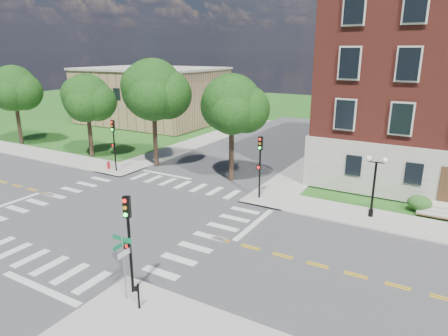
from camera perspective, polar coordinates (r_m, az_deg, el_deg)
The scene contains 19 objects.
ground at distance 29.11m, azimuth -14.25°, elevation -6.36°, with size 160.00×160.00×0.00m, color #265A19.
road_ew at distance 29.11m, azimuth -14.25°, elevation -6.35°, with size 90.00×12.00×0.01m, color #3D3D3F.
road_ns at distance 29.11m, azimuth -14.25°, elevation -6.35°, with size 12.00×90.00×0.01m, color #3D3D3F.
sidewalk_ne at distance 36.25m, azimuth 22.51°, elevation -2.45°, with size 34.00×34.00×0.12m.
sidewalk_nw at distance 49.89m, azimuth -14.88°, elevation 3.25°, with size 34.00×34.00×0.12m.
crosswalk_east at distance 24.99m, azimuth -2.05°, elevation -9.79°, with size 2.20×10.20×0.02m, color silver, non-canonical shape.
stop_bar_east at distance 26.67m, azimuth 4.35°, elevation -8.05°, with size 0.40×5.50×0.00m, color silver.
secondary_building at distance 64.29m, azimuth -10.25°, elevation 10.24°, with size 20.40×15.40×8.30m.
tree_a at distance 53.59m, azimuth -27.84°, elevation 10.03°, with size 5.32×5.32×9.28m.
tree_b at distance 44.08m, azimuth -19.03°, elevation 9.42°, with size 4.90×4.90×8.63m.
tree_c at distance 38.62m, azimuth -10.13°, elevation 10.90°, with size 5.81×5.81×10.25m.
tree_d at distance 33.61m, azimuth 1.11°, elevation 9.09°, with size 5.02×5.02×9.13m.
traffic_signal_se at distance 18.69m, azimuth -13.47°, elevation -8.96°, with size 0.38×0.46×4.80m.
traffic_signal_ne at distance 30.02m, azimuth 5.16°, elevation 1.24°, with size 0.33×0.37×4.80m.
traffic_signal_nw at distance 38.18m, azimuth -15.48°, elevation 4.02°, with size 0.38×0.45×4.80m.
twin_lamp_west at distance 28.50m, azimuth 20.65°, elevation -2.03°, with size 1.36×0.36×4.23m.
street_sign_pole at distance 18.67m, azimuth -14.17°, elevation -12.05°, with size 1.10×1.10×3.10m.
push_button_post at distance 18.67m, azimuth -12.16°, elevation -17.33°, with size 0.14×0.21×1.20m.
fire_hydrant at distance 39.77m, azimuth -16.17°, elevation 0.41°, with size 0.35×0.35×0.75m.
Camera 1 is at (19.11, -18.96, 11.10)m, focal length 32.00 mm.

